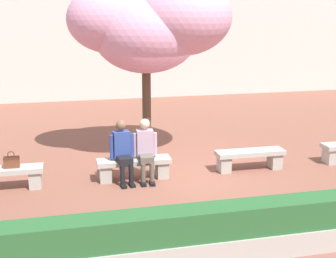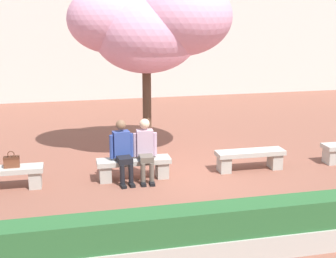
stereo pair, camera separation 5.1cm
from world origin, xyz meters
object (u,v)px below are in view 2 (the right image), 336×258
(stone_bench_center, at_px, (250,157))
(cherry_tree_main, at_px, (152,24))
(stone_bench_west_end, at_px, (3,175))
(stone_bench_near_west, at_px, (134,166))
(person_seated_right, at_px, (145,147))
(person_seated_left, at_px, (122,149))
(handbag, at_px, (12,161))

(stone_bench_center, relative_size, cherry_tree_main, 0.37)
(stone_bench_west_end, xyz_separation_m, stone_bench_near_west, (2.62, 0.00, 0.00))
(stone_bench_near_west, bearing_deg, cherry_tree_main, 65.58)
(cherry_tree_main, bearing_deg, stone_bench_near_west, -114.42)
(stone_bench_west_end, distance_m, person_seated_right, 2.89)
(stone_bench_near_west, xyz_separation_m, person_seated_left, (-0.24, -0.05, 0.40))
(stone_bench_near_west, bearing_deg, person_seated_left, -167.44)
(stone_bench_near_west, xyz_separation_m, handbag, (-2.44, 0.00, 0.28))
(person_seated_left, xyz_separation_m, cherry_tree_main, (0.96, 1.65, 2.46))
(handbag, bearing_deg, stone_bench_west_end, -179.31)
(stone_bench_west_end, height_order, stone_bench_center, same)
(handbag, bearing_deg, stone_bench_near_west, -0.05)
(person_seated_left, height_order, person_seated_right, same)
(stone_bench_near_west, height_order, person_seated_right, person_seated_right)
(stone_bench_center, xyz_separation_m, person_seated_left, (-2.86, -0.05, 0.40))
(person_seated_left, distance_m, cherry_tree_main, 3.12)
(stone_bench_center, xyz_separation_m, person_seated_right, (-2.38, -0.05, 0.40))
(stone_bench_near_west, bearing_deg, stone_bench_center, 0.00)
(person_seated_right, bearing_deg, person_seated_left, 179.97)
(stone_bench_west_end, xyz_separation_m, cherry_tree_main, (3.34, 1.60, 2.86))
(stone_bench_west_end, distance_m, stone_bench_center, 5.24)
(person_seated_left, xyz_separation_m, handbag, (-2.20, 0.06, -0.12))
(stone_bench_center, height_order, handbag, handbag)
(person_seated_right, xyz_separation_m, handbag, (-2.68, 0.06, -0.12))
(person_seated_left, relative_size, person_seated_right, 1.00)
(cherry_tree_main, bearing_deg, person_seated_right, -106.34)
(stone_bench_west_end, distance_m, stone_bench_near_west, 2.62)
(stone_bench_west_end, relative_size, person_seated_left, 1.20)
(stone_bench_center, xyz_separation_m, cherry_tree_main, (-1.89, 1.60, 2.86))
(person_seated_right, distance_m, cherry_tree_main, 3.00)
(stone_bench_west_end, height_order, stone_bench_near_west, same)
(stone_bench_west_end, distance_m, handbag, 0.33)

